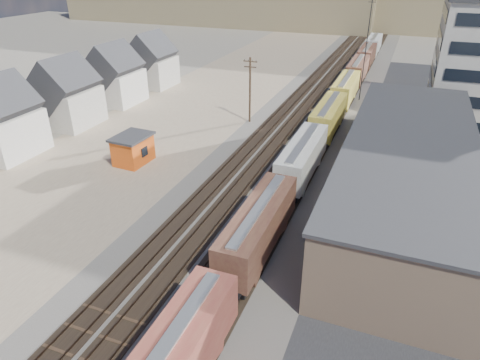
% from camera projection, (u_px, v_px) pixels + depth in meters
% --- Properties ---
extents(ground, '(300.00, 300.00, 0.00)m').
position_uv_depth(ground, '(155.00, 329.00, 29.89)').
color(ground, '#6B6356').
rests_on(ground, ground).
extents(ballast_bed, '(18.00, 200.00, 0.06)m').
position_uv_depth(ballast_bed, '(314.00, 113.00, 71.08)').
color(ballast_bed, '#4C4742').
rests_on(ballast_bed, ground).
extents(dirt_yard, '(24.00, 180.00, 0.03)m').
position_uv_depth(dirt_yard, '(179.00, 117.00, 69.32)').
color(dirt_yard, '#816E59').
rests_on(dirt_yard, ground).
extents(asphalt_lot, '(26.00, 120.00, 0.04)m').
position_uv_depth(asphalt_lot, '(466.00, 172.00, 51.61)').
color(asphalt_lot, '#232326').
rests_on(asphalt_lot, ground).
extents(rail_tracks, '(11.40, 200.00, 0.24)m').
position_uv_depth(rail_tracks, '(311.00, 112.00, 71.22)').
color(rail_tracks, black).
rests_on(rail_tracks, ground).
extents(freight_train, '(3.00, 119.74, 4.46)m').
position_uv_depth(freight_train, '(338.00, 101.00, 67.63)').
color(freight_train, black).
rests_on(freight_train, ground).
extents(warehouse, '(12.40, 40.40, 7.25)m').
position_uv_depth(warehouse, '(407.00, 170.00, 43.95)').
color(warehouse, tan).
rests_on(warehouse, ground).
extents(utility_pole_north, '(2.20, 0.32, 10.00)m').
position_uv_depth(utility_pole_north, '(250.00, 89.00, 64.79)').
color(utility_pole_north, '#382619').
rests_on(utility_pole_north, ground).
extents(radio_mast, '(1.20, 0.16, 18.00)m').
position_uv_depth(radio_mast, '(366.00, 48.00, 73.15)').
color(radio_mast, black).
rests_on(radio_mast, ground).
extents(townhouse_row, '(8.15, 68.16, 10.47)m').
position_uv_depth(townhouse_row, '(36.00, 109.00, 59.48)').
color(townhouse_row, '#B7B2A8').
rests_on(townhouse_row, ground).
extents(maintenance_shed, '(4.08, 5.15, 3.63)m').
position_uv_depth(maintenance_shed, '(133.00, 149.00, 53.21)').
color(maintenance_shed, '#D04E13').
rests_on(maintenance_shed, ground).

